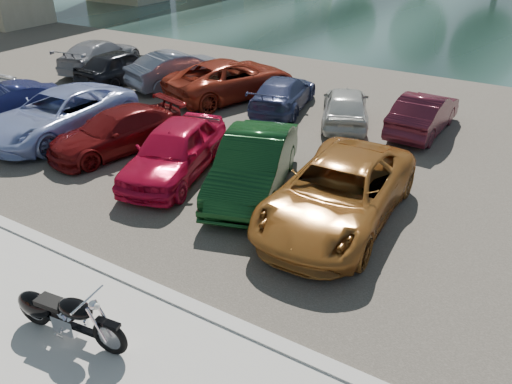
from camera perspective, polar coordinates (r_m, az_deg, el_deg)
ground at (r=8.89m, az=-17.17°, el=-19.68°), size 200.00×200.00×0.00m
kerb at (r=9.79m, az=-8.67°, el=-12.35°), size 60.00×0.30×0.14m
parking_lot at (r=16.61m, az=11.10°, el=5.60°), size 60.00×18.00×0.04m
river at (r=44.23m, az=25.48°, el=18.07°), size 120.00×40.00×0.00m
motorcycle at (r=9.36m, az=-21.50°, el=-12.78°), size 2.33×0.75×1.05m
car_1 at (r=19.66m, az=-26.62°, el=8.86°), size 2.56×4.20×1.31m
car_2 at (r=17.78m, az=-21.50°, el=8.31°), size 2.48×5.33×1.48m
car_3 at (r=16.04m, az=-15.64°, el=6.70°), size 2.81×4.65×1.26m
car_4 at (r=14.05m, az=-9.29°, el=4.73°), size 2.75×4.69×1.50m
car_5 at (r=13.05m, az=-0.29°, el=3.22°), size 2.94×4.89×1.52m
car_6 at (r=11.85m, az=9.37°, el=-0.06°), size 2.69×5.54×1.52m
car_7 at (r=25.35m, az=-17.38°, el=14.71°), size 2.84×5.06×1.38m
car_8 at (r=23.09m, az=-15.16°, el=13.74°), size 1.98×4.31×1.43m
car_9 at (r=22.04m, az=-8.83°, el=13.72°), size 2.90×4.68×1.46m
car_10 at (r=20.38m, az=-2.87°, el=12.82°), size 4.20×5.92×1.50m
car_11 at (r=19.04m, az=3.12°, el=11.22°), size 2.57×4.54×1.24m
car_12 at (r=17.85m, az=10.19°, el=9.70°), size 2.89×4.17×1.32m
car_13 at (r=17.78m, az=18.61°, el=8.53°), size 1.55×4.03×1.31m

